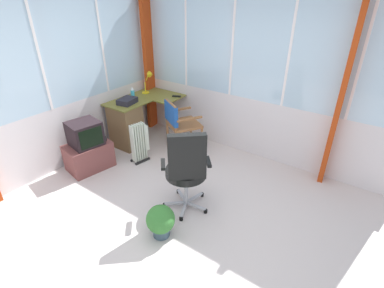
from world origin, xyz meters
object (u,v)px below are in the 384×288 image
(tv_remote, at_px, (177,96))
(tv_on_stand, at_px, (88,148))
(spray_bottle, at_px, (133,93))
(office_chair, at_px, (186,167))
(desk_lamp, at_px, (150,79))
(desk, at_px, (128,123))
(potted_plant, at_px, (161,221))
(paper_tray, at_px, (127,101))
(space_heater, at_px, (140,142))
(wooden_armchair, at_px, (177,120))

(tv_remote, height_order, tv_on_stand, tv_remote)
(spray_bottle, height_order, office_chair, office_chair)
(desk_lamp, bearing_deg, desk, -176.44)
(spray_bottle, bearing_deg, tv_on_stand, -174.20)
(spray_bottle, height_order, potted_plant, spray_bottle)
(spray_bottle, bearing_deg, desk, -168.29)
(spray_bottle, bearing_deg, tv_remote, -46.37)
(paper_tray, bearing_deg, desk_lamp, 7.26)
(desk_lamp, height_order, paper_tray, desk_lamp)
(space_heater, relative_size, potted_plant, 1.63)
(desk, distance_m, tv_on_stand, 0.90)
(desk_lamp, bearing_deg, wooden_armchair, -112.15)
(tv_remote, xyz_separation_m, paper_tray, (-0.74, 0.46, 0.03))
(desk_lamp, relative_size, potted_plant, 1.00)
(desk, relative_size, space_heater, 1.89)
(paper_tray, xyz_separation_m, wooden_armchair, (0.28, -0.83, -0.23))
(wooden_armchair, height_order, space_heater, wooden_armchair)
(tv_on_stand, height_order, potted_plant, tv_on_stand)
(desk_lamp, distance_m, potted_plant, 2.88)
(desk, height_order, desk_lamp, desk_lamp)
(desk_lamp, bearing_deg, tv_on_stand, -176.01)
(paper_tray, bearing_deg, desk, 94.93)
(paper_tray, relative_size, space_heater, 0.47)
(desk, bearing_deg, office_chair, -113.55)
(office_chair, relative_size, potted_plant, 2.83)
(paper_tray, height_order, office_chair, office_chair)
(office_chair, bearing_deg, potted_plant, -178.11)
(desk, xyz_separation_m, wooden_armchair, (0.28, -0.87, 0.17))
(desk_lamp, height_order, wooden_armchair, desk_lamp)
(paper_tray, height_order, space_heater, paper_tray)
(paper_tray, height_order, tv_on_stand, paper_tray)
(space_heater, bearing_deg, potted_plant, -128.22)
(desk, xyz_separation_m, potted_plant, (-1.32, -1.88, -0.20))
(wooden_armchair, height_order, office_chair, office_chair)
(tv_remote, bearing_deg, space_heater, 158.32)
(desk_lamp, xyz_separation_m, wooden_armchair, (-0.37, -0.91, -0.44))
(desk, xyz_separation_m, desk_lamp, (0.65, 0.04, 0.62))
(paper_tray, bearing_deg, spray_bottle, 22.11)
(desk, relative_size, spray_bottle, 5.65)
(paper_tray, bearing_deg, tv_on_stand, -178.40)
(desk_lamp, relative_size, office_chair, 0.35)
(desk, distance_m, spray_bottle, 0.51)
(space_heater, height_order, potted_plant, space_heater)
(paper_tray, relative_size, tv_on_stand, 0.39)
(desk, bearing_deg, potted_plant, -125.11)
(desk_lamp, distance_m, wooden_armchair, 1.08)
(wooden_armchair, bearing_deg, tv_on_stand, 145.69)
(desk_lamp, xyz_separation_m, office_chair, (-1.47, -1.90, -0.39))
(wooden_armchair, bearing_deg, potted_plant, -147.83)
(paper_tray, bearing_deg, office_chair, -114.13)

